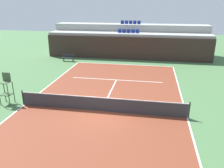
{
  "coord_description": "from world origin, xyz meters",
  "views": [
    {
      "loc": [
        3.06,
        -13.07,
        6.73
      ],
      "look_at": [
        0.37,
        2.0,
        1.2
      ],
      "focal_mm": 36.47,
      "sensor_mm": 36.0,
      "label": 1
    }
  ],
  "objects": [
    {
      "name": "ground_plane",
      "position": [
        0.0,
        0.0,
        0.0
      ],
      "size": [
        80.0,
        80.0,
        0.0
      ],
      "primitive_type": "plane",
      "color": "#477042"
    },
    {
      "name": "umpire_chair",
      "position": [
        -6.7,
        0.06,
        1.19
      ],
      "size": [
        0.76,
        0.66,
        2.2
      ],
      "color": "#334C2D",
      "rests_on": "ground_plane"
    },
    {
      "name": "tennis_net",
      "position": [
        0.0,
        0.0,
        0.51
      ],
      "size": [
        11.08,
        0.08,
        1.07
      ],
      "color": "black",
      "rests_on": "court_surface"
    },
    {
      "name": "back_wall",
      "position": [
        0.0,
        14.5,
        1.39
      ],
      "size": [
        20.31,
        0.3,
        2.77
      ],
      "primitive_type": "cube",
      "color": "#33231E",
      "rests_on": "ground_plane"
    },
    {
      "name": "sideline_left",
      "position": [
        -5.45,
        0.0,
        0.01
      ],
      "size": [
        0.1,
        24.0,
        0.0
      ],
      "primitive_type": "cube",
      "color": "white",
      "rests_on": "court_surface"
    },
    {
      "name": "court_surface",
      "position": [
        0.0,
        0.0,
        0.01
      ],
      "size": [
        11.0,
        24.0,
        0.01
      ],
      "primitive_type": "cube",
      "color": "brown",
      "rests_on": "ground_plane"
    },
    {
      "name": "seating_row_upper",
      "position": [
        -0.0,
        18.35,
        4.08
      ],
      "size": [
        2.67,
        0.44,
        0.44
      ],
      "color": "navy",
      "rests_on": "stands_tier_upper"
    },
    {
      "name": "stands_tier_upper",
      "position": [
        0.0,
        18.25,
        1.98
      ],
      "size": [
        20.31,
        2.4,
        3.95
      ],
      "primitive_type": "cube",
      "color": "#9E9E99",
      "rests_on": "ground_plane"
    },
    {
      "name": "baseline_far",
      "position": [
        0.0,
        11.95,
        0.01
      ],
      "size": [
        11.0,
        0.1,
        0.0
      ],
      "primitive_type": "cube",
      "color": "white",
      "rests_on": "court_surface"
    },
    {
      "name": "player_bench",
      "position": [
        -6.8,
        12.36,
        0.51
      ],
      "size": [
        1.5,
        0.4,
        0.85
      ],
      "color": "#232328",
      "rests_on": "ground_plane"
    },
    {
      "name": "sideline_right",
      "position": [
        5.45,
        0.0,
        0.01
      ],
      "size": [
        0.1,
        24.0,
        0.0
      ],
      "primitive_type": "cube",
      "color": "white",
      "rests_on": "court_surface"
    },
    {
      "name": "seating_row_lower",
      "position": [
        -0.0,
        15.95,
        3.19
      ],
      "size": [
        2.67,
        0.44,
        0.44
      ],
      "color": "navy",
      "rests_on": "stands_tier_lower"
    },
    {
      "name": "stands_tier_lower",
      "position": [
        0.0,
        15.85,
        1.53
      ],
      "size": [
        20.31,
        2.4,
        3.07
      ],
      "primitive_type": "cube",
      "color": "#9E9E99",
      "rests_on": "ground_plane"
    },
    {
      "name": "service_line_far",
      "position": [
        0.0,
        6.4,
        0.01
      ],
      "size": [
        8.26,
        0.1,
        0.0
      ],
      "primitive_type": "cube",
      "color": "white",
      "rests_on": "court_surface"
    },
    {
      "name": "centre_service_line",
      "position": [
        0.0,
        3.2,
        0.01
      ],
      "size": [
        0.1,
        6.4,
        0.0
      ],
      "primitive_type": "cube",
      "color": "white",
      "rests_on": "court_surface"
    }
  ]
}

